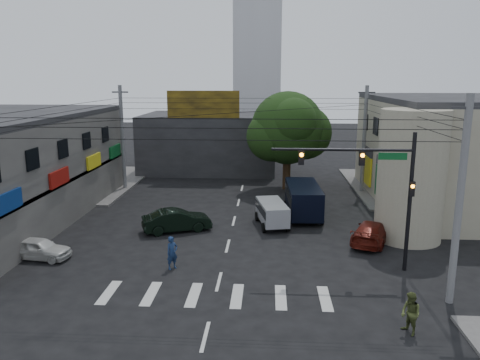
# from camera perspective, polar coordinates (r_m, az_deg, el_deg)

# --- Properties ---
(ground) EXTENTS (160.00, 160.00, 0.00)m
(ground) POSITION_cam_1_polar(r_m,az_deg,el_deg) (26.26, -1.90, -9.56)
(ground) COLOR black
(ground) RESTS_ON ground
(sidewalk_far_left) EXTENTS (16.00, 16.00, 0.15)m
(sidewalk_far_left) POSITION_cam_1_polar(r_m,az_deg,el_deg) (47.90, -21.71, -0.26)
(sidewalk_far_left) COLOR #514F4C
(sidewalk_far_left) RESTS_ON ground
(sidewalk_far_right) EXTENTS (16.00, 16.00, 0.15)m
(sidewalk_far_right) POSITION_cam_1_polar(r_m,az_deg,el_deg) (46.10, 23.28, -0.85)
(sidewalk_far_right) COLOR #514F4C
(sidewalk_far_right) RESTS_ON ground
(building_right) EXTENTS (14.00, 18.00, 8.00)m
(building_right) POSITION_cam_1_polar(r_m,az_deg,el_deg) (40.82, 26.05, 2.92)
(building_right) COLOR gray
(building_right) RESTS_ON ground
(corner_column) EXTENTS (4.00, 4.00, 8.00)m
(corner_column) POSITION_cam_1_polar(r_m,az_deg,el_deg) (30.11, 20.14, 0.49)
(corner_column) COLOR gray
(corner_column) RESTS_ON ground
(building_far) EXTENTS (14.00, 10.00, 6.00)m
(building_far) POSITION_cam_1_polar(r_m,az_deg,el_deg) (51.11, -3.66, 4.67)
(building_far) COLOR #232326
(building_far) RESTS_ON ground
(billboard) EXTENTS (7.00, 0.30, 2.60)m
(billboard) POSITION_cam_1_polar(r_m,az_deg,el_deg) (45.87, -4.50, 9.19)
(billboard) COLOR olive
(billboard) RESTS_ON building_far
(tower_distant) EXTENTS (9.00, 9.00, 44.00)m
(tower_distant) POSITION_cam_1_polar(r_m,az_deg,el_deg) (95.07, 2.20, 19.70)
(tower_distant) COLOR silver
(tower_distant) RESTS_ON ground
(street_tree) EXTENTS (6.40, 6.40, 8.70)m
(street_tree) POSITION_cam_1_polar(r_m,az_deg,el_deg) (41.52, 5.81, 6.30)
(street_tree) COLOR black
(street_tree) RESTS_ON ground
(traffic_gantry) EXTENTS (7.10, 0.35, 7.20)m
(traffic_gantry) POSITION_cam_1_polar(r_m,az_deg,el_deg) (24.40, 16.41, 0.10)
(traffic_gantry) COLOR black
(traffic_gantry) RESTS_ON ground
(utility_pole_near_right) EXTENTS (0.32, 0.32, 9.20)m
(utility_pole_near_right) POSITION_cam_1_polar(r_m,az_deg,el_deg) (21.99, 25.18, -2.51)
(utility_pole_near_right) COLOR #59595B
(utility_pole_near_right) RESTS_ON ground
(utility_pole_far_left) EXTENTS (0.32, 0.32, 9.20)m
(utility_pole_far_left) POSITION_cam_1_polar(r_m,az_deg,el_deg) (42.58, -14.13, 4.96)
(utility_pole_far_left) COLOR #59595B
(utility_pole_far_left) RESTS_ON ground
(utility_pole_far_right) EXTENTS (0.32, 0.32, 9.20)m
(utility_pole_far_right) POSITION_cam_1_polar(r_m,az_deg,el_deg) (41.40, 14.89, 4.72)
(utility_pole_far_right) COLOR #59595B
(utility_pole_far_right) RESTS_ON ground
(dark_sedan) EXTENTS (4.60, 5.49, 1.46)m
(dark_sedan) POSITION_cam_1_polar(r_m,az_deg,el_deg) (30.79, -7.71, -4.90)
(dark_sedan) COLOR black
(dark_sedan) RESTS_ON ground
(white_compact) EXTENTS (2.31, 3.85, 1.19)m
(white_compact) POSITION_cam_1_polar(r_m,az_deg,el_deg) (28.29, -23.29, -7.68)
(white_compact) COLOR silver
(white_compact) RESTS_ON ground
(maroon_sedan) EXTENTS (5.20, 5.94, 1.33)m
(maroon_sedan) POSITION_cam_1_polar(r_m,az_deg,el_deg) (29.56, 15.77, -6.12)
(maroon_sedan) COLOR #52130B
(maroon_sedan) RESTS_ON ground
(silver_minivan) EXTENTS (4.42, 3.08, 1.63)m
(silver_minivan) POSITION_cam_1_polar(r_m,az_deg,el_deg) (31.62, 3.93, -4.18)
(silver_minivan) COLOR #ABADB4
(silver_minivan) RESTS_ON ground
(navy_van) EXTENTS (5.91, 2.67, 2.29)m
(navy_van) POSITION_cam_1_polar(r_m,az_deg,el_deg) (33.95, 7.70, -2.53)
(navy_van) COLOR black
(navy_van) RESTS_ON ground
(traffic_officer) EXTENTS (1.06, 1.06, 1.76)m
(traffic_officer) POSITION_cam_1_polar(r_m,az_deg,el_deg) (24.89, -8.27, -8.77)
(traffic_officer) COLOR #16284D
(traffic_officer) RESTS_ON ground
(pedestrian_olive) EXTENTS (1.35, 1.31, 1.71)m
(pedestrian_olive) POSITION_cam_1_polar(r_m,az_deg,el_deg) (19.96, 20.08, -15.06)
(pedestrian_olive) COLOR #414B22
(pedestrian_olive) RESTS_ON ground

